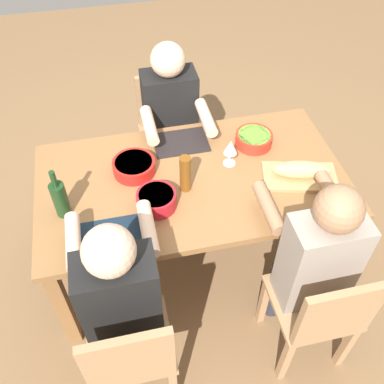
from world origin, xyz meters
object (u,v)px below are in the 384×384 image
(diner_far_left, at_px, (314,257))
(serving_bowl_salad, at_px, (254,139))
(serving_bowl_pasta, at_px, (157,199))
(chair_far_right, at_px, (131,354))
(beer_bottle, at_px, (185,174))
(chair_near_center, at_px, (168,127))
(bread_loaf, at_px, (302,170))
(chair_far_left, at_px, (320,313))
(wine_bottle, at_px, (60,199))
(wine_glass, at_px, (231,148))
(cutting_board, at_px, (300,177))
(diner_near_center, at_px, (172,118))
(dining_table, at_px, (192,189))
(serving_bowl_greens, at_px, (134,166))
(diner_far_right, at_px, (120,295))

(diner_far_left, height_order, serving_bowl_salad, diner_far_left)
(serving_bowl_pasta, relative_size, serving_bowl_salad, 0.94)
(chair_far_right, distance_m, beer_bottle, 0.91)
(chair_near_center, bearing_deg, bread_loaf, 122.11)
(chair_far_left, relative_size, chair_far_right, 1.00)
(chair_near_center, height_order, wine_bottle, wine_bottle)
(diner_far_left, distance_m, wine_glass, 0.73)
(serving_bowl_pasta, relative_size, cutting_board, 0.51)
(chair_far_left, distance_m, diner_near_center, 1.48)
(diner_near_center, bearing_deg, chair_near_center, -90.00)
(chair_far_left, height_order, diner_far_left, diner_far_left)
(wine_bottle, bearing_deg, beer_bottle, -177.12)
(wine_glass, bearing_deg, dining_table, 16.66)
(chair_near_center, distance_m, bread_loaf, 1.13)
(diner_far_left, height_order, diner_near_center, same)
(dining_table, bearing_deg, diner_far_left, 127.54)
(serving_bowl_salad, height_order, beer_bottle, beer_bottle)
(serving_bowl_greens, bearing_deg, beer_bottle, 142.91)
(serving_bowl_greens, xyz_separation_m, beer_bottle, (-0.25, 0.19, 0.07))
(serving_bowl_salad, distance_m, bread_loaf, 0.36)
(diner_far_left, bearing_deg, diner_near_center, -68.98)
(beer_bottle, bearing_deg, bread_loaf, 174.34)
(serving_bowl_greens, relative_size, wine_glass, 1.41)
(dining_table, distance_m, wine_glass, 0.32)
(chair_near_center, bearing_deg, dining_table, 90.00)
(bread_loaf, distance_m, beer_bottle, 0.63)
(serving_bowl_greens, bearing_deg, chair_near_center, -114.22)
(beer_bottle, bearing_deg, cutting_board, 174.34)
(diner_far_left, relative_size, diner_far_right, 1.00)
(chair_near_center, distance_m, wine_glass, 0.84)
(diner_far_right, bearing_deg, wine_glass, -135.97)
(diner_far_left, height_order, chair_far_right, diner_far_left)
(chair_far_left, distance_m, bread_loaf, 0.74)
(serving_bowl_pasta, height_order, serving_bowl_salad, serving_bowl_pasta)
(cutting_board, distance_m, wine_bottle, 1.27)
(serving_bowl_salad, bearing_deg, wine_bottle, 15.10)
(serving_bowl_greens, bearing_deg, wine_glass, 174.43)
(cutting_board, xyz_separation_m, wine_bottle, (1.26, -0.03, 0.10))
(serving_bowl_pasta, height_order, cutting_board, serving_bowl_pasta)
(beer_bottle, bearing_deg, wine_bottle, 2.88)
(diner_far_right, height_order, serving_bowl_salad, diner_far_right)
(serving_bowl_greens, distance_m, wine_bottle, 0.45)
(chair_far_left, distance_m, wine_glass, 0.96)
(chair_far_left, height_order, diner_near_center, diner_near_center)
(serving_bowl_greens, distance_m, wine_glass, 0.54)
(dining_table, distance_m, serving_bowl_salad, 0.48)
(diner_near_center, height_order, wine_glass, diner_near_center)
(dining_table, distance_m, beer_bottle, 0.21)
(diner_far_left, height_order, wine_glass, diner_far_left)
(chair_far_left, xyz_separation_m, serving_bowl_pasta, (0.68, -0.63, 0.31))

